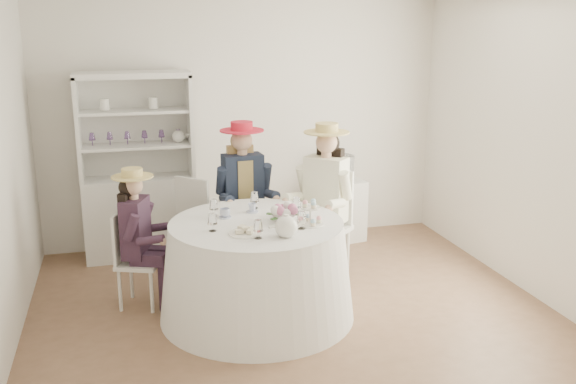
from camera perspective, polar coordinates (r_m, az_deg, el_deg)
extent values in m
plane|color=brown|center=(5.77, 0.26, -10.38)|extent=(4.50, 4.50, 0.00)
plane|color=white|center=(7.25, -3.86, 6.06)|extent=(4.50, 0.00, 4.50)
plane|color=white|center=(3.50, 8.83, -3.86)|extent=(4.50, 0.00, 4.50)
plane|color=white|center=(6.29, 20.53, 3.77)|extent=(0.00, 4.50, 4.50)
cone|color=white|center=(5.51, -2.78, -6.96)|extent=(1.67, 1.67, 0.82)
cylinder|color=white|center=(5.37, -2.84, -2.79)|extent=(1.47, 1.47, 0.02)
cube|color=silver|center=(7.06, -12.95, -2.16)|extent=(1.20, 0.56, 0.87)
cube|color=silver|center=(7.03, -13.47, 5.88)|extent=(1.16, 0.16, 1.07)
cube|color=silver|center=(6.78, -13.69, 10.09)|extent=(1.20, 0.56, 0.06)
cube|color=silver|center=(6.85, -18.14, 5.31)|extent=(0.08, 0.44, 1.07)
cube|color=silver|center=(6.87, -8.71, 5.92)|extent=(0.08, 0.44, 1.07)
cube|color=silver|center=(6.87, -13.32, 4.04)|extent=(1.12, 0.50, 0.03)
cube|color=silver|center=(6.82, -13.50, 7.00)|extent=(1.12, 0.50, 0.03)
sphere|color=white|center=(6.88, -9.72, 4.90)|extent=(0.14, 0.14, 0.14)
cube|color=silver|center=(7.46, 4.71, -1.56)|extent=(0.53, 0.53, 0.71)
cylinder|color=black|center=(7.33, 4.79, 2.16)|extent=(0.35, 0.35, 0.29)
cube|color=silver|center=(5.84, -13.03, -6.16)|extent=(0.46, 0.46, 0.04)
cylinder|color=silver|center=(5.75, -12.03, -8.67)|extent=(0.03, 0.03, 0.39)
cylinder|color=silver|center=(6.00, -11.17, -7.60)|extent=(0.03, 0.03, 0.39)
cylinder|color=silver|center=(5.84, -14.71, -8.44)|extent=(0.03, 0.03, 0.39)
cylinder|color=silver|center=(6.09, -13.75, -7.40)|extent=(0.03, 0.03, 0.39)
cube|color=silver|center=(5.82, -14.67, -3.85)|extent=(0.15, 0.33, 0.45)
cube|color=black|center=(5.74, -13.40, -3.08)|extent=(0.28, 0.36, 0.52)
cube|color=black|center=(5.71, -12.33, -5.85)|extent=(0.32, 0.22, 0.11)
cylinder|color=black|center=(5.77, -10.99, -8.41)|extent=(0.09, 0.09, 0.41)
cylinder|color=black|center=(5.54, -13.73, -3.07)|extent=(0.17, 0.13, 0.25)
cube|color=black|center=(5.85, -11.83, -5.30)|extent=(0.32, 0.22, 0.11)
cylinder|color=black|center=(5.91, -10.53, -7.80)|extent=(0.09, 0.09, 0.41)
cylinder|color=black|center=(5.88, -12.50, -1.97)|extent=(0.17, 0.13, 0.25)
cylinder|color=#D8A889|center=(5.66, -13.56, -0.42)|extent=(0.08, 0.08, 0.07)
sphere|color=#D8A889|center=(5.64, -13.62, 0.54)|extent=(0.17, 0.17, 0.17)
sphere|color=black|center=(5.65, -14.00, 0.42)|extent=(0.17, 0.17, 0.17)
cube|color=black|center=(5.72, -14.16, -1.60)|extent=(0.14, 0.23, 0.34)
cylinder|color=tan|center=(5.62, -13.67, 1.33)|extent=(0.36, 0.36, 0.01)
cylinder|color=tan|center=(5.61, -13.70, 1.69)|extent=(0.18, 0.18, 0.07)
cube|color=silver|center=(6.48, -3.93, -2.87)|extent=(0.47, 0.47, 0.04)
cylinder|color=silver|center=(6.37, -4.97, -5.61)|extent=(0.04, 0.04, 0.48)
cylinder|color=silver|center=(6.45, -1.99, -5.26)|extent=(0.04, 0.04, 0.48)
cylinder|color=silver|center=(6.68, -5.72, -4.61)|extent=(0.04, 0.04, 0.48)
cylinder|color=silver|center=(6.76, -2.87, -4.30)|extent=(0.04, 0.04, 0.48)
cube|color=silver|center=(6.58, -4.42, 0.04)|extent=(0.41, 0.06, 0.54)
cube|color=#1C2438|center=(6.39, -4.04, 0.60)|extent=(0.40, 0.25, 0.63)
cube|color=tan|center=(6.39, -4.04, 0.60)|extent=(0.17, 0.25, 0.54)
cube|color=#1C2438|center=(6.31, -4.48, -2.55)|extent=(0.17, 0.38, 0.13)
cylinder|color=#1C2438|center=(6.28, -4.06, -5.77)|extent=(0.11, 0.11, 0.50)
cylinder|color=#1C2438|center=(6.28, -5.92, 1.01)|extent=(0.11, 0.19, 0.30)
cube|color=#1C2438|center=(6.36, -2.78, -2.38)|extent=(0.17, 0.38, 0.13)
cylinder|color=#1C2438|center=(6.33, -2.35, -5.57)|extent=(0.11, 0.11, 0.50)
cylinder|color=#1C2438|center=(6.39, -2.02, 1.33)|extent=(0.11, 0.19, 0.30)
cylinder|color=#D8A889|center=(6.32, -4.10, 3.55)|extent=(0.10, 0.10, 0.09)
sphere|color=#D8A889|center=(6.29, -4.12, 4.61)|extent=(0.21, 0.21, 0.21)
sphere|color=tan|center=(6.34, -4.23, 4.54)|extent=(0.21, 0.21, 0.21)
cube|color=tan|center=(6.43, -4.28, 2.37)|extent=(0.27, 0.11, 0.41)
cylinder|color=red|center=(6.28, -4.13, 5.48)|extent=(0.43, 0.43, 0.01)
cylinder|color=red|center=(6.27, -4.14, 5.87)|extent=(0.22, 0.22, 0.09)
cube|color=silver|center=(6.30, 3.23, -3.35)|extent=(0.62, 0.62, 0.04)
cylinder|color=silver|center=(6.32, 1.04, -5.68)|extent=(0.04, 0.04, 0.48)
cylinder|color=silver|center=(6.16, 3.87, -6.26)|extent=(0.04, 0.04, 0.48)
cylinder|color=silver|center=(6.61, 2.57, -4.76)|extent=(0.04, 0.04, 0.48)
cylinder|color=silver|center=(6.46, 5.30, -5.29)|extent=(0.04, 0.04, 0.48)
cube|color=silver|center=(6.38, 4.10, -0.35)|extent=(0.31, 0.32, 0.55)
cube|color=white|center=(6.20, 3.38, 0.25)|extent=(0.43, 0.43, 0.63)
cube|color=white|center=(6.21, 1.87, -2.76)|extent=(0.37, 0.36, 0.13)
cylinder|color=white|center=(6.19, 1.15, -6.02)|extent=(0.11, 0.11, 0.50)
cylinder|color=white|center=(6.25, 1.37, 1.11)|extent=(0.20, 0.20, 0.30)
cube|color=white|center=(6.12, 3.48, -3.05)|extent=(0.37, 0.36, 0.13)
cylinder|color=white|center=(6.10, 2.76, -6.36)|extent=(0.11, 0.11, 0.50)
cylinder|color=white|center=(6.05, 5.09, 0.58)|extent=(0.20, 0.20, 0.30)
cylinder|color=#D8A889|center=(6.13, 3.43, 3.31)|extent=(0.10, 0.10, 0.09)
sphere|color=#D8A889|center=(6.10, 3.45, 4.42)|extent=(0.21, 0.21, 0.21)
sphere|color=black|center=(6.15, 3.66, 4.34)|extent=(0.21, 0.21, 0.21)
cube|color=black|center=(6.24, 3.78, 2.08)|extent=(0.24, 0.25, 0.41)
cylinder|color=tan|center=(6.09, 3.46, 5.33)|extent=(0.44, 0.44, 0.01)
cylinder|color=tan|center=(6.08, 3.47, 5.73)|extent=(0.22, 0.22, 0.09)
cube|color=silver|center=(6.57, -7.43, -2.96)|extent=(0.58, 0.58, 0.04)
cylinder|color=silver|center=(6.68, -5.39, -4.73)|extent=(0.04, 0.04, 0.45)
cylinder|color=silver|center=(6.86, -7.65, -4.25)|extent=(0.04, 0.04, 0.45)
cylinder|color=silver|center=(6.43, -7.05, -5.58)|extent=(0.04, 0.04, 0.45)
cylinder|color=silver|center=(6.62, -9.36, -5.06)|extent=(0.04, 0.04, 0.45)
cube|color=silver|center=(6.34, -8.51, -1.02)|extent=(0.30, 0.29, 0.51)
imported|color=white|center=(5.49, -5.62, -1.93)|extent=(0.12, 0.12, 0.07)
imported|color=white|center=(5.63, -3.20, -1.46)|extent=(0.09, 0.09, 0.07)
imported|color=white|center=(5.52, -0.66, -1.79)|extent=(0.11, 0.11, 0.07)
imported|color=white|center=(5.39, -0.45, -2.32)|extent=(0.22, 0.22, 0.05)
sphere|color=#CB6595|center=(5.36, 0.27, -1.58)|extent=(0.08, 0.08, 0.08)
sphere|color=white|center=(5.40, -0.01, -1.46)|extent=(0.08, 0.08, 0.08)
sphere|color=#CB6595|center=(5.41, -0.47, -1.43)|extent=(0.08, 0.08, 0.08)
sphere|color=white|center=(5.39, -0.91, -1.48)|extent=(0.08, 0.08, 0.08)
sphere|color=#CB6595|center=(5.35, -1.13, -1.61)|extent=(0.08, 0.08, 0.08)
sphere|color=white|center=(5.31, -1.01, -1.74)|extent=(0.08, 0.08, 0.08)
sphere|color=#CB6595|center=(5.28, -0.61, -1.83)|extent=(0.08, 0.08, 0.08)
sphere|color=white|center=(5.29, -0.12, -1.81)|extent=(0.08, 0.08, 0.08)
sphere|color=#CB6595|center=(5.32, 0.23, -1.71)|extent=(0.08, 0.08, 0.08)
sphere|color=white|center=(4.99, -0.15, -3.10)|extent=(0.18, 0.18, 0.18)
cylinder|color=white|center=(5.01, 1.07, -2.89)|extent=(0.11, 0.03, 0.09)
cylinder|color=white|center=(4.96, -0.15, -2.12)|extent=(0.04, 0.04, 0.02)
cylinder|color=white|center=(5.08, -3.82, -3.67)|extent=(0.27, 0.27, 0.01)
cube|color=beige|center=(5.04, -4.36, -3.53)|extent=(0.06, 0.04, 0.03)
cube|color=beige|center=(5.07, -3.83, -3.28)|extent=(0.07, 0.06, 0.03)
cube|color=beige|center=(5.10, -3.30, -3.29)|extent=(0.07, 0.07, 0.03)
cube|color=beige|center=(5.10, -4.14, -3.16)|extent=(0.07, 0.07, 0.03)
cube|color=beige|center=(5.04, -3.39, -3.53)|extent=(0.07, 0.07, 0.03)
cylinder|color=white|center=(5.30, 2.01, -2.86)|extent=(0.22, 0.22, 0.01)
cylinder|color=white|center=(5.28, 2.01, -2.17)|extent=(0.02, 0.02, 0.15)
cylinder|color=white|center=(5.25, 2.02, -1.41)|extent=(0.16, 0.16, 0.01)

